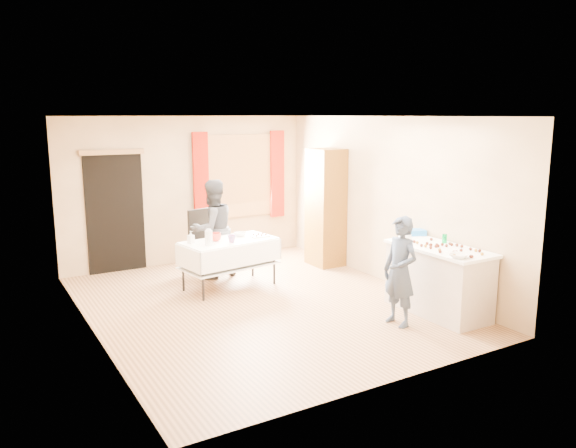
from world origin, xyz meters
TOP-DOWN VIEW (x-y plane):
  - floor at (0.00, 0.00)m, footprint 4.50×5.50m
  - ceiling at (0.00, 0.00)m, footprint 4.50×5.50m
  - wall_back at (0.00, 2.76)m, footprint 4.50×0.02m
  - wall_front at (0.00, -2.76)m, footprint 4.50×0.02m
  - wall_left at (-2.26, 0.00)m, footprint 0.02×5.50m
  - wall_right at (2.26, 0.00)m, footprint 0.02×5.50m
  - window_frame at (1.00, 2.72)m, footprint 1.32×0.06m
  - window_pane at (1.00, 2.71)m, footprint 1.20×0.02m
  - curtain_left at (0.22, 2.67)m, footprint 0.28×0.06m
  - curtain_right at (1.78, 2.67)m, footprint 0.28×0.06m
  - doorway at (-1.30, 2.73)m, footprint 0.95×0.04m
  - door_lintel at (-1.30, 2.70)m, footprint 1.05×0.06m
  - cabinet at (1.99, 1.31)m, footprint 0.50×0.60m
  - counter at (1.89, -1.51)m, footprint 0.69×1.46m
  - party_table at (-0.05, 0.93)m, footprint 1.54×0.95m
  - chair at (-0.04, 1.87)m, footprint 0.55×0.55m
  - girl at (1.15, -1.58)m, footprint 0.56×0.41m
  - woman at (-0.03, 1.59)m, footprint 0.99×0.87m
  - soda_can at (2.11, -1.38)m, footprint 0.08×0.08m
  - mixing_bowl at (1.65, -2.05)m, footprint 0.36×0.36m
  - foam_block at (1.80, -0.93)m, footprint 0.17×0.14m
  - blue_basket at (2.11, -0.79)m, footprint 0.36×0.31m
  - pitcher at (-0.45, 0.75)m, footprint 0.12×0.12m
  - cup_red at (-0.25, 0.96)m, footprint 0.24×0.24m
  - cup_rainbow at (-0.08, 0.75)m, footprint 0.16×0.16m
  - small_bowl at (0.22, 1.09)m, footprint 0.24×0.24m
  - pastry_tray at (0.47, 0.90)m, footprint 0.30×0.23m
  - bottle at (-0.62, 1.02)m, footprint 0.14×0.14m
  - cake_balls at (1.84, -1.61)m, footprint 0.51×1.09m

SIDE VIEW (x-z plane):
  - floor at x=0.00m, z-range -0.02..0.00m
  - chair at x=-0.04m, z-range -0.22..0.85m
  - party_table at x=-0.05m, z-range 0.07..0.82m
  - counter at x=1.89m, z-range 0.00..0.91m
  - girl at x=1.15m, z-range 0.00..1.40m
  - pastry_tray at x=0.47m, z-range 0.75..0.77m
  - small_bowl at x=0.22m, z-range 0.75..0.81m
  - woman at x=-0.03m, z-range 0.00..1.61m
  - cup_rainbow at x=-0.08m, z-range 0.75..0.86m
  - cup_red at x=-0.25m, z-range 0.75..0.87m
  - bottle at x=-0.62m, z-range 0.75..0.93m
  - pitcher at x=-0.45m, z-range 0.75..0.97m
  - cake_balls at x=1.84m, z-range 0.91..0.95m
  - mixing_bowl at x=1.65m, z-range 0.91..0.96m
  - foam_block at x=1.80m, z-range 0.91..0.99m
  - blue_basket at x=2.11m, z-range 0.91..0.99m
  - soda_can at x=2.11m, z-range 0.91..1.03m
  - doorway at x=-1.30m, z-range 0.00..2.00m
  - cabinet at x=1.99m, z-range 0.00..2.05m
  - wall_back at x=0.00m, z-range 0.00..2.60m
  - wall_front at x=0.00m, z-range 0.00..2.60m
  - wall_left at x=-2.26m, z-range 0.00..2.60m
  - wall_right at x=2.26m, z-range 0.00..2.60m
  - window_frame at x=1.00m, z-range 0.74..2.26m
  - window_pane at x=1.00m, z-range 0.80..2.20m
  - curtain_left at x=0.22m, z-range 0.67..2.33m
  - curtain_right at x=1.78m, z-range 0.67..2.33m
  - door_lintel at x=-1.30m, z-range 1.98..2.06m
  - ceiling at x=0.00m, z-range 2.60..2.62m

